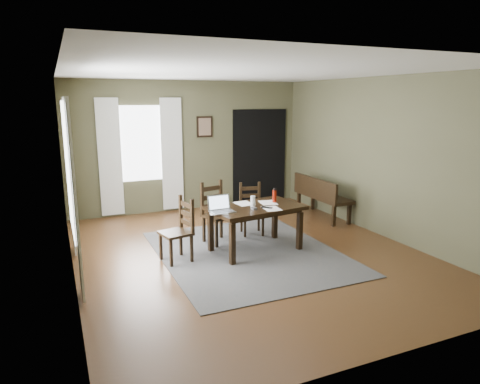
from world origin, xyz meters
name	(u,v)px	position (x,y,z in m)	size (l,w,h in m)	color
ground	(248,253)	(0.00, 0.00, -0.01)	(5.00, 6.00, 0.01)	#492C16
room_shell	(248,135)	(0.00, 0.00, 1.80)	(5.02, 6.02, 2.71)	#4C4B32
rug	(248,252)	(0.00, 0.00, 0.01)	(2.60, 3.20, 0.01)	#404040
dining_table	(256,212)	(0.15, 0.05, 0.63)	(1.51, 1.03, 0.70)	black
chair_end	(179,231)	(-1.05, 0.11, 0.46)	(0.48, 0.48, 0.93)	black
chair_back_left	(217,213)	(-0.25, 0.67, 0.49)	(0.54, 0.54, 1.00)	black
chair_back_right	(251,209)	(0.46, 0.85, 0.44)	(0.46, 0.46, 0.89)	black
bench	(320,194)	(2.15, 1.25, 0.49)	(0.46, 1.44, 0.81)	black
laptop	(221,207)	(-0.46, -0.04, 0.78)	(0.36, 0.29, 0.24)	#B7B7BC
computer_mouse	(254,208)	(0.04, -0.14, 0.73)	(0.06, 0.10, 0.03)	#3F3F42
tv_remote	(267,208)	(0.25, -0.13, 0.72)	(0.05, 0.17, 0.02)	black
drinking_glass	(253,201)	(0.11, 0.05, 0.80)	(0.07, 0.07, 0.16)	silver
water_bottle	(275,196)	(0.53, 0.14, 0.82)	(0.09, 0.09, 0.23)	#9B1B0B
paper_a	(218,212)	(-0.50, -0.05, 0.72)	(0.26, 0.34, 0.00)	white
paper_b	(272,209)	(0.30, -0.19, 0.72)	(0.23, 0.30, 0.00)	white
paper_c	(244,204)	(0.05, 0.26, 0.72)	(0.25, 0.32, 0.00)	white
paper_d	(268,203)	(0.42, 0.16, 0.72)	(0.24, 0.32, 0.00)	white
window_left	(68,168)	(-2.47, 0.20, 1.45)	(0.01, 1.30, 1.70)	white
window_back	(141,144)	(-1.00, 2.97, 1.45)	(1.00, 0.01, 1.50)	white
curtain_left_near	(75,200)	(-2.44, -0.62, 1.20)	(0.03, 0.48, 2.30)	silver
curtain_left_far	(69,177)	(-2.44, 1.02, 1.20)	(0.03, 0.48, 2.30)	silver
curtain_back_left	(110,158)	(-1.62, 2.94, 1.20)	(0.44, 0.03, 2.30)	silver
curtain_back_right	(172,155)	(-0.38, 2.94, 1.20)	(0.44, 0.03, 2.30)	silver
framed_picture	(205,127)	(0.35, 2.97, 1.75)	(0.34, 0.03, 0.44)	black
doorway_back	(259,156)	(1.65, 2.97, 1.05)	(1.30, 0.03, 2.10)	black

